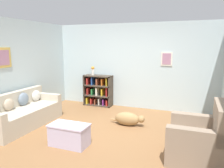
% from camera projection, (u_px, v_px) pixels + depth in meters
% --- Properties ---
extents(ground_plane, '(14.00, 14.00, 0.00)m').
position_uv_depth(ground_plane, '(106.00, 133.00, 4.91)').
color(ground_plane, brown).
extents(wall_back, '(5.60, 0.13, 2.60)m').
position_uv_depth(wall_back, '(134.00, 66.00, 6.74)').
color(wall_back, silver).
rests_on(wall_back, ground_plane).
extents(wall_left, '(0.13, 5.00, 2.60)m').
position_uv_depth(wall_left, '(14.00, 71.00, 5.58)').
color(wall_left, silver).
rests_on(wall_left, ground_plane).
extents(couch, '(0.80, 2.01, 0.82)m').
position_uv_depth(couch, '(22.00, 113.00, 5.28)').
color(couch, '#B7AD99').
rests_on(couch, ground_plane).
extents(bookshelf, '(0.92, 0.35, 0.99)m').
position_uv_depth(bookshelf, '(98.00, 91.00, 7.07)').
color(bookshelf, '#42382D').
rests_on(bookshelf, ground_plane).
extents(recliner_chair, '(0.91, 0.96, 1.01)m').
position_uv_depth(recliner_chair, '(199.00, 139.00, 3.74)').
color(recliner_chair, gray).
rests_on(recliner_chair, ground_plane).
extents(coffee_table, '(0.77, 0.43, 0.43)m').
position_uv_depth(coffee_table, '(69.00, 134.00, 4.27)').
color(coffee_table, '#BCB2D1').
rests_on(coffee_table, ground_plane).
extents(dog, '(0.90, 0.29, 0.33)m').
position_uv_depth(dog, '(128.00, 119.00, 5.34)').
color(dog, '#9E7A4C').
rests_on(dog, ground_plane).
extents(vase, '(0.11, 0.11, 0.28)m').
position_uv_depth(vase, '(93.00, 70.00, 7.00)').
color(vase, silver).
rests_on(vase, bookshelf).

